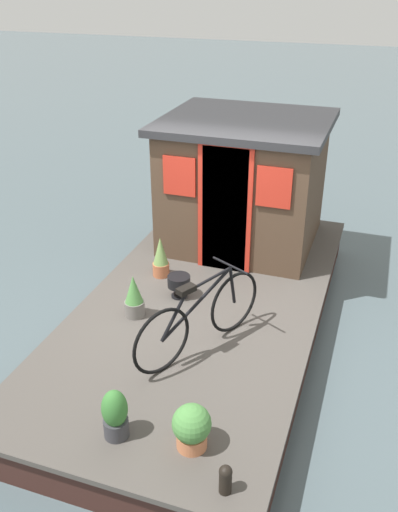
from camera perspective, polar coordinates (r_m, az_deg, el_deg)
The scene contains 10 objects.
ground_plane at distance 7.09m, azimuth 0.53°, elevation -7.70°, with size 60.00×60.00×0.00m, color #4C5B60.
houseboat_deck at distance 6.95m, azimuth 0.54°, elevation -6.10°, with size 5.74×2.81×0.47m.
houseboat_cabin at distance 7.94m, azimuth 4.67°, elevation 7.70°, with size 2.07×2.27×1.83m.
bicycle at distance 5.77m, azimuth 0.10°, elevation -6.40°, with size 1.58×0.85×0.87m.
potted_plant_thyme at distance 4.84m, azimuth -0.77°, elevation -17.30°, with size 0.34×0.34×0.43m.
potted_plant_lavender at distance 6.43m, azimuth -6.76°, elevation -4.24°, with size 0.23×0.23×0.53m.
potted_plant_succulent at distance 7.22m, azimuth -4.00°, elevation -0.16°, with size 0.22×0.22×0.56m.
potted_plant_sage at distance 4.96m, azimuth -8.70°, elevation -15.94°, with size 0.23×0.23×0.49m.
charcoal_grill at distance 6.77m, azimuth -2.10°, elevation -2.74°, with size 0.28×0.28×0.29m.
mooring_bollard at distance 4.59m, azimuth 2.76°, elevation -22.02°, with size 0.11×0.11×0.27m.
Camera 1 is at (-5.47, -1.82, 4.13)m, focal length 38.57 mm.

